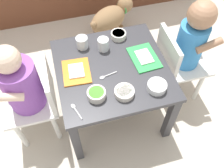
{
  "coord_description": "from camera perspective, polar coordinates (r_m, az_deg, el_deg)",
  "views": [
    {
      "loc": [
        -0.23,
        -0.83,
        1.43
      ],
      "look_at": [
        0.0,
        0.0,
        0.27
      ],
      "focal_mm": 39.38,
      "sensor_mm": 36.0,
      "label": 1
    }
  ],
  "objects": [
    {
      "name": "seated_child_right",
      "position": [
        1.47,
        17.48,
        9.04
      ],
      "size": [
        0.28,
        0.28,
        0.72
      ],
      "color": "white",
      "rests_on": "ground"
    },
    {
      "name": "water_cup_right",
      "position": [
        1.42,
        -6.95,
        9.42
      ],
      "size": [
        0.07,
        0.07,
        0.07
      ],
      "color": "white",
      "rests_on": "dining_table"
    },
    {
      "name": "spoon_by_right_tray",
      "position": [
        1.28,
        -1.28,
        1.92
      ],
      "size": [
        0.1,
        0.03,
        0.01
      ],
      "color": "silver",
      "rests_on": "dining_table"
    },
    {
      "name": "water_cup_left",
      "position": [
        1.4,
        -2.04,
        9.06
      ],
      "size": [
        0.06,
        0.06,
        0.07
      ],
      "color": "white",
      "rests_on": "dining_table"
    },
    {
      "name": "veggie_bowl_far",
      "position": [
        1.48,
        1.51,
        11.33
      ],
      "size": [
        0.09,
        0.09,
        0.04
      ],
      "color": "silver",
      "rests_on": "dining_table"
    },
    {
      "name": "ground_plane",
      "position": [
        1.67,
        0.0,
        -5.64
      ],
      "size": [
        7.0,
        7.0,
        0.0
      ],
      "primitive_type": "plane",
      "color": "beige"
    },
    {
      "name": "seated_child_left",
      "position": [
        1.31,
        -19.78,
        -0.45
      ],
      "size": [
        0.28,
        0.28,
        0.7
      ],
      "color": "white",
      "rests_on": "ground"
    },
    {
      "name": "cereal_bowl_right_side",
      "position": [
        1.19,
        -3.62,
        -2.36
      ],
      "size": [
        0.09,
        0.09,
        0.04
      ],
      "color": "silver",
      "rests_on": "dining_table"
    },
    {
      "name": "veggie_bowl_near",
      "position": [
        1.24,
        10.38,
        -0.54
      ],
      "size": [
        0.1,
        0.1,
        0.04
      ],
      "color": "white",
      "rests_on": "dining_table"
    },
    {
      "name": "dining_table",
      "position": [
        1.37,
        0.0,
        2.01
      ],
      "size": [
        0.6,
        0.59,
        0.42
      ],
      "color": "#333338",
      "rests_on": "ground"
    },
    {
      "name": "food_tray_right",
      "position": [
        1.38,
        7.46,
        6.15
      ],
      "size": [
        0.15,
        0.2,
        0.02
      ],
      "color": "green",
      "rests_on": "dining_table"
    },
    {
      "name": "cereal_bowl_left_side",
      "position": [
        1.21,
        2.88,
        -1.9
      ],
      "size": [
        0.1,
        0.1,
        0.03
      ],
      "color": "silver",
      "rests_on": "dining_table"
    },
    {
      "name": "spoon_by_left_tray",
      "position": [
        1.18,
        -8.43,
        -5.98
      ],
      "size": [
        0.04,
        0.1,
        0.01
      ],
      "color": "silver",
      "rests_on": "dining_table"
    },
    {
      "name": "dog",
      "position": [
        2.0,
        -0.22,
        15.17
      ],
      "size": [
        0.41,
        0.31,
        0.3
      ],
      "color": "olive",
      "rests_on": "ground"
    },
    {
      "name": "food_tray_left",
      "position": [
        1.31,
        -8.26,
        2.91
      ],
      "size": [
        0.16,
        0.19,
        0.02
      ],
      "color": "orange",
      "rests_on": "dining_table"
    }
  ]
}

